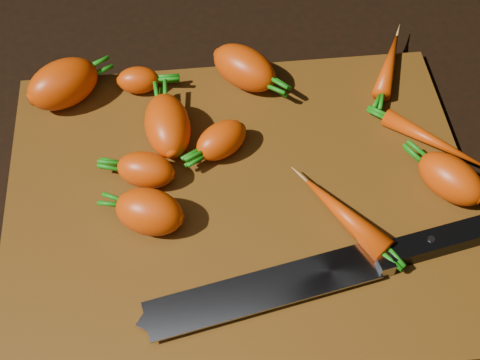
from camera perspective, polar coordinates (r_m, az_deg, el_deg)
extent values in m
cube|color=black|center=(0.73, 0.08, -2.26)|extent=(2.00, 2.00, 0.01)
cube|color=brown|center=(0.72, 0.08, -1.77)|extent=(0.50, 0.40, 0.01)
ellipsoid|color=#DD4207|center=(0.81, -14.87, 7.93)|extent=(0.10, 0.09, 0.06)
ellipsoid|color=#DD4207|center=(0.68, -7.74, -2.70)|extent=(0.08, 0.07, 0.05)
ellipsoid|color=#DD4207|center=(0.81, 0.38, 9.56)|extent=(0.10, 0.09, 0.05)
ellipsoid|color=#DD4207|center=(0.75, -6.21, 4.64)|extent=(0.06, 0.09, 0.05)
ellipsoid|color=#DD4207|center=(0.74, -1.60, 3.42)|extent=(0.07, 0.07, 0.04)
ellipsoid|color=#DD4207|center=(0.81, -8.68, 8.42)|extent=(0.05, 0.04, 0.03)
ellipsoid|color=#DD4207|center=(0.73, 17.55, 0.12)|extent=(0.08, 0.09, 0.05)
ellipsoid|color=#DD4207|center=(0.85, 12.61, 9.58)|extent=(0.06, 0.11, 0.02)
ellipsoid|color=#DD4207|center=(0.78, 16.06, 3.28)|extent=(0.10, 0.09, 0.02)
ellipsoid|color=#DD4207|center=(0.69, 8.94, -3.01)|extent=(0.09, 0.11, 0.03)
ellipsoid|color=#DD4207|center=(0.72, -8.05, 0.85)|extent=(0.07, 0.06, 0.04)
cube|color=gray|center=(0.64, -8.06, -11.96)|extent=(0.23, 0.08, 0.00)
cube|color=gray|center=(0.65, 2.60, -9.21)|extent=(0.02, 0.04, 0.02)
cube|color=black|center=(0.67, 8.58, -7.50)|extent=(0.13, 0.05, 0.02)
cylinder|color=#B2B2B7|center=(0.65, 7.07, -7.58)|extent=(0.01, 0.01, 0.00)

